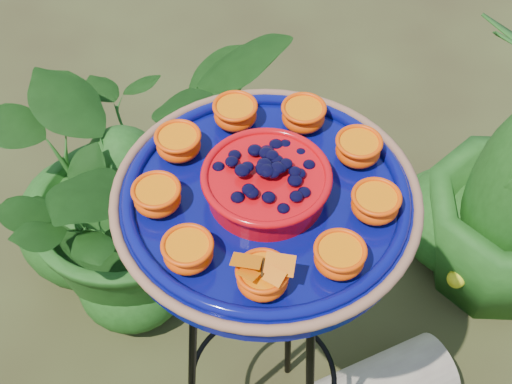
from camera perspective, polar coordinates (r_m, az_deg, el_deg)
tripod_stand at (r=1.45m, az=0.64°, el=-10.57°), size 0.41×0.41×0.92m
feeder_dish at (r=1.11m, az=0.82°, el=-0.31°), size 0.57×0.57×0.11m
shrub_back_left at (r=1.89m, az=-10.41°, el=1.38°), size 0.99×1.02×0.86m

